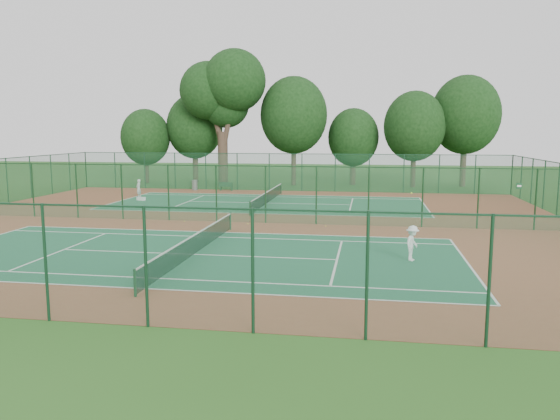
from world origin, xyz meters
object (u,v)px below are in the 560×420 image
object	(u,v)px
kit_bag	(141,199)
bench	(226,186)
big_tree	(223,90)
player_near	(412,243)
player_far	(139,188)
trash_bin	(195,185)

from	to	relation	value
kit_bag	bench	bearing A→B (deg)	81.52
bench	kit_bag	bearing A→B (deg)	-118.88
big_tree	bench	bearing A→B (deg)	-73.53
player_near	big_tree	size ratio (longest dim) A/B	0.11
kit_bag	big_tree	size ratio (longest dim) A/B	0.05
kit_bag	big_tree	distance (m)	16.53
player_near	bench	world-z (taller)	player_near
player_far	trash_bin	world-z (taller)	player_far
bench	big_tree	xyz separation A→B (m)	(-1.46, 4.95, 9.21)
trash_bin	bench	distance (m)	3.05
trash_bin	kit_bag	bearing A→B (deg)	-102.55
trash_bin	bench	xyz separation A→B (m)	(3.05, -0.04, -0.06)
trash_bin	bench	world-z (taller)	trash_bin
big_tree	player_far	bearing A→B (deg)	-111.53
trash_bin	bench	bearing A→B (deg)	-0.69
player_near	player_far	xyz separation A→B (m)	(-20.97, 19.49, -0.00)
player_far	kit_bag	distance (m)	2.23
player_far	big_tree	bearing A→B (deg)	161.66
player_near	player_far	bearing A→B (deg)	69.90
big_tree	trash_bin	bearing A→B (deg)	-107.92
bench	big_tree	world-z (taller)	big_tree
trash_bin	big_tree	size ratio (longest dim) A/B	0.07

